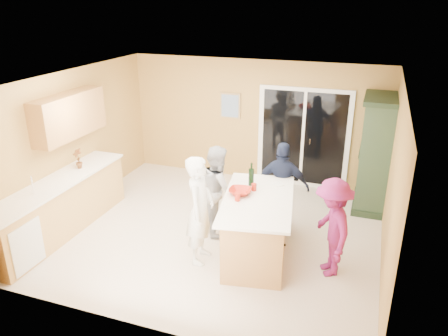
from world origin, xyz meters
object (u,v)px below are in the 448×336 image
(woman_navy, at_px, (282,186))
(woman_magenta, at_px, (332,228))
(green_hutch, at_px, (375,155))
(woman_white, at_px, (200,210))
(kitchen_island, at_px, (257,229))
(woman_grey, at_px, (218,190))

(woman_navy, height_order, woman_magenta, woman_navy)
(green_hutch, bearing_deg, woman_white, -130.37)
(green_hutch, bearing_deg, woman_navy, -135.89)
(kitchen_island, xyz_separation_m, woman_navy, (0.16, 1.02, 0.31))
(woman_white, xyz_separation_m, woman_magenta, (1.89, 0.31, -0.11))
(woman_white, bearing_deg, woman_grey, -0.79)
(woman_white, xyz_separation_m, woman_grey, (-0.06, 0.93, -0.07))
(kitchen_island, distance_m, woman_grey, 1.05)
(green_hutch, relative_size, woman_white, 1.27)
(woman_white, bearing_deg, kitchen_island, -68.78)
(woman_magenta, bearing_deg, kitchen_island, -116.45)
(kitchen_island, bearing_deg, woman_grey, 137.15)
(woman_grey, bearing_deg, woman_navy, -97.44)
(woman_white, distance_m, woman_navy, 1.68)
(green_hutch, height_order, woman_magenta, green_hutch)
(woman_white, relative_size, woman_magenta, 1.14)
(woman_magenta, bearing_deg, woman_grey, -130.66)
(kitchen_island, distance_m, woman_magenta, 1.14)
(green_hutch, bearing_deg, woman_grey, -142.61)
(kitchen_island, height_order, woman_magenta, woman_magenta)
(green_hutch, xyz_separation_m, woman_magenta, (-0.48, -2.47, -0.31))
(woman_grey, relative_size, woman_navy, 0.99)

